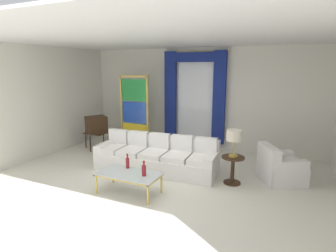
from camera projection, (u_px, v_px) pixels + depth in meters
name	position (u px, v px, depth m)	size (l,w,h in m)	color
ground_plane	(154.00, 181.00, 6.04)	(16.00, 16.00, 0.00)	silver
wall_rear	(200.00, 98.00, 8.45)	(8.00, 0.12, 3.00)	white
wall_left	(47.00, 101.00, 7.75)	(0.12, 7.00, 3.00)	white
ceiling_slab	(169.00, 40.00, 6.12)	(8.00, 7.60, 0.04)	white
curtained_window	(194.00, 91.00, 8.30)	(2.00, 0.17, 2.70)	white
couch_white_long	(157.00, 157.00, 6.70)	(2.96, 1.08, 0.86)	white
coffee_table	(129.00, 175.00, 5.41)	(1.23, 0.64, 0.41)	silver
bottle_blue_decanter	(128.00, 162.00, 5.66)	(0.07, 0.07, 0.31)	maroon
bottle_crystal_tall	(144.00, 170.00, 5.25)	(0.08, 0.08, 0.30)	maroon
vintage_tv	(96.00, 125.00, 8.32)	(0.75, 0.77, 1.35)	#382314
armchair_white	(279.00, 169.00, 5.98)	(1.10, 1.09, 0.80)	white
stained_glass_divider	(134.00, 114.00, 8.33)	(0.95, 0.05, 2.20)	gold
peacock_figurine	(139.00, 146.00, 7.99)	(0.44, 0.60, 0.50)	beige
round_side_table	(233.00, 168.00, 5.86)	(0.48, 0.48, 0.59)	#382314
table_lamp_brass	(234.00, 137.00, 5.72)	(0.32, 0.32, 0.57)	#B29338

